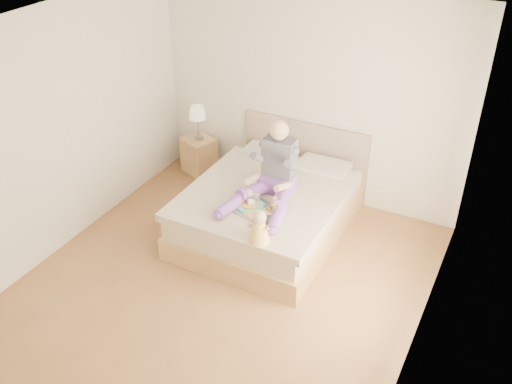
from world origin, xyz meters
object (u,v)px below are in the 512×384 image
at_px(nightstand, 199,155).
at_px(tray, 257,208).
at_px(baby, 259,228).
at_px(bed, 271,206).
at_px(adult, 272,175).

bearing_deg(nightstand, tray, -19.86).
xyz_separation_m(nightstand, baby, (1.87, -1.80, 0.50)).
height_order(bed, baby, bed).
distance_m(tray, baby, 0.55).
distance_m(nightstand, tray, 2.13).
distance_m(bed, baby, 1.15).
height_order(adult, baby, adult).
relative_size(nightstand, tray, 0.90).
relative_size(bed, tray, 3.82).
distance_m(bed, nightstand, 1.71).
bearing_deg(baby, bed, 97.08).
xyz_separation_m(bed, tray, (0.10, -0.54, 0.33)).
bearing_deg(nightstand, bed, -7.92).
xyz_separation_m(bed, adult, (0.10, -0.18, 0.55)).
distance_m(nightstand, adult, 1.98).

